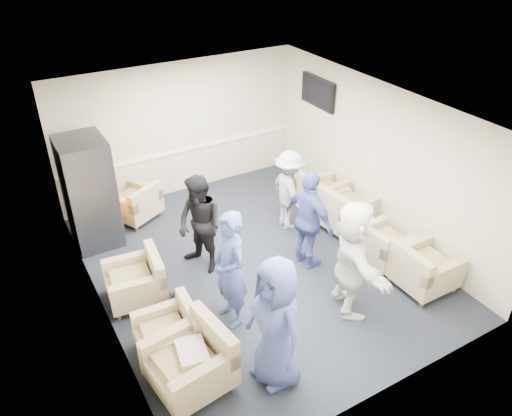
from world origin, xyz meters
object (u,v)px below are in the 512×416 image
person_front_right (352,259)px  armchair_right_far (319,196)px  person_mid_left (230,270)px  armchair_left_far (138,282)px  person_back_right (289,190)px  armchair_left_mid (172,335)px  vending_machine (89,192)px  armchair_corner (136,204)px  person_back_left (200,225)px  armchair_right_midnear (381,246)px  person_mid_right (309,221)px  armchair_right_near (421,270)px  armchair_right_midfar (342,210)px  armchair_left_near (194,363)px  person_front_left (276,323)px

person_front_right → armchair_right_far: bearing=-7.5°
armchair_right_far → person_mid_left: person_mid_left is taller
armchair_left_far → person_back_right: 3.15m
armchair_left_mid → vending_machine: bearing=-173.6°
person_mid_left → person_back_right: bearing=127.6°
armchair_corner → armchair_left_far: bearing=44.8°
vending_machine → person_back_left: 2.13m
armchair_right_midnear → person_back_left: bearing=57.6°
armchair_left_far → person_mid_right: bearing=85.0°
armchair_left_mid → armchair_right_far: (3.84, 1.99, 0.02)m
armchair_right_near → armchair_right_far: 2.67m
armchair_right_midfar → person_front_right: size_ratio=0.56×
armchair_right_near → armchair_left_near: bearing=89.0°
armchair_left_far → person_mid_right: (2.70, -0.56, 0.53)m
armchair_corner → person_mid_left: bearing=67.7°
person_front_right → armchair_right_midfar: bearing=-16.2°
armchair_left_near → armchair_right_midfar: bearing=109.0°
armchair_left_far → armchair_corner: bearing=169.0°
person_mid_left → person_mid_right: person_mid_left is taller
person_front_right → armchair_left_far: bearing=76.0°
armchair_left_mid → armchair_right_far: bearing=120.4°
armchair_right_far → armchair_left_mid: bearing=126.1°
armchair_right_far → armchair_corner: size_ratio=0.87×
armchair_left_near → armchair_right_midnear: size_ratio=1.19×
armchair_left_mid → armchair_right_midfar: size_ratio=0.81×
armchair_right_near → person_front_left: bearing=96.8°
armchair_right_far → person_mid_left: (-2.87, -1.82, 0.57)m
vending_machine → person_front_left: vending_machine is taller
vending_machine → armchair_right_far: bearing=-16.3°
armchair_right_near → armchair_left_far: bearing=63.4°
vending_machine → person_front_right: vending_machine is taller
armchair_left_far → armchair_right_near: (3.89, -1.94, 0.01)m
armchair_right_midfar → armchair_corner: 3.86m
armchair_right_midfar → person_mid_left: bearing=105.5°
armchair_left_far → vending_machine: vending_machine is taller
armchair_right_near → person_front_right: (-1.27, 0.21, 0.57)m
armchair_corner → person_front_right: (1.91, -3.94, 0.59)m
person_front_right → person_mid_right: bearing=15.4°
armchair_right_midfar → armchair_right_far: 0.70m
person_mid_right → person_front_left: bearing=125.7°
armchair_left_near → armchair_right_midfar: 4.26m
armchair_left_near → vending_machine: 3.84m
armchair_right_near → armchair_left_mid: bearing=79.9°
armchair_corner → person_mid_left: person_mid_left is taller
person_mid_left → person_back_right: size_ratio=1.18×
vending_machine → person_front_right: bearing=-52.8°
armchair_right_far → person_back_right: person_back_right is taller
armchair_corner → person_back_left: (0.45, -1.99, 0.52)m
person_front_right → person_back_right: bearing=8.5°
vending_machine → armchair_right_near: bearing=-43.7°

